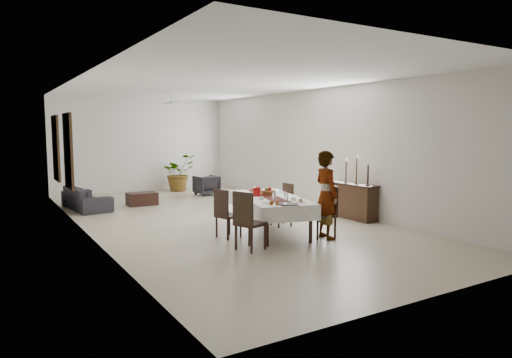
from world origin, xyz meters
name	(u,v)px	position (x,y,z in m)	size (l,w,h in m)	color
floor	(219,219)	(0.00, 0.00, 0.00)	(6.00, 12.00, 0.00)	#B4AA8F
ceiling	(217,83)	(0.00, 0.00, 3.20)	(6.00, 12.00, 0.02)	white
wall_back	(141,145)	(0.00, 6.00, 1.60)	(6.00, 0.02, 3.20)	silver
wall_front	(436,172)	(0.00, -6.00, 1.60)	(6.00, 0.02, 3.20)	silver
wall_left	(84,156)	(-3.00, 0.00, 1.60)	(0.02, 12.00, 3.20)	silver
wall_right	(318,149)	(3.00, 0.00, 1.60)	(0.02, 12.00, 3.20)	silver
dining_table_top	(270,198)	(0.29, -1.81, 0.70)	(0.97, 2.33, 0.05)	black
table_leg_fl	(267,228)	(-0.40, -2.78, 0.34)	(0.07, 0.07, 0.68)	black
table_leg_fr	(311,225)	(0.43, -2.99, 0.34)	(0.07, 0.07, 0.68)	black
table_leg_bl	(237,208)	(0.15, -0.63, 0.34)	(0.07, 0.07, 0.68)	black
table_leg_br	(272,206)	(0.98, -0.84, 0.34)	(0.07, 0.07, 0.68)	black
tablecloth_top	(270,197)	(0.29, -1.81, 0.73)	(1.15, 2.51, 0.01)	white
tablecloth_drape_left	(244,205)	(-0.26, -1.67, 0.59)	(0.01, 2.51, 0.29)	white
tablecloth_drape_right	(296,203)	(0.84, -1.95, 0.59)	(0.01, 2.51, 0.29)	silver
tablecloth_drape_near	(292,214)	(-0.02, -3.02, 0.59)	(1.15, 0.01, 0.29)	white
tablecloth_drape_far	(253,196)	(0.60, -0.60, 0.59)	(1.15, 0.01, 0.29)	silver
table_runner	(270,197)	(0.29, -1.81, 0.74)	(0.34, 2.43, 0.00)	#541D18
red_pitcher	(257,192)	(0.09, -1.61, 0.84)	(0.15, 0.15, 0.19)	#9B0B0B
pitcher_handle	(253,192)	(0.01, -1.59, 0.84)	(0.12, 0.12, 0.02)	maroon
wine_glass_near	(286,197)	(0.25, -2.45, 0.82)	(0.07, 0.07, 0.17)	silver
wine_glass_mid	(274,197)	(0.06, -2.30, 0.82)	(0.07, 0.07, 0.17)	white
teacup_right	(294,199)	(0.43, -2.45, 0.77)	(0.09, 0.09, 0.06)	silver
saucer_right	(294,200)	(0.43, -2.45, 0.75)	(0.15, 0.15, 0.01)	white
teacup_left	(262,198)	(-0.08, -2.07, 0.77)	(0.09, 0.09, 0.06)	white
saucer_left	(262,200)	(-0.08, -2.07, 0.75)	(0.15, 0.15, 0.01)	white
plate_near_right	(301,202)	(0.38, -2.73, 0.75)	(0.23, 0.23, 0.01)	white
bread_near_right	(301,201)	(0.38, -2.73, 0.77)	(0.09, 0.09, 0.09)	tan
plate_near_left	(268,202)	(-0.17, -2.44, 0.75)	(0.23, 0.23, 0.01)	silver
plate_far_left	(249,194)	(0.12, -1.21, 0.75)	(0.23, 0.23, 0.01)	white
serving_tray	(288,204)	(0.04, -2.80, 0.75)	(0.35, 0.35, 0.02)	#47474C
jam_jar_a	(277,203)	(-0.18, -2.77, 0.78)	(0.06, 0.06, 0.07)	brown
jam_jar_b	(271,203)	(-0.26, -2.69, 0.78)	(0.06, 0.06, 0.07)	brown
jam_jar_c	(272,202)	(-0.19, -2.61, 0.78)	(0.06, 0.06, 0.07)	brown
fruit_basket	(269,193)	(0.40, -1.58, 0.79)	(0.29, 0.29, 0.10)	brown
fruit_red	(270,189)	(0.43, -1.57, 0.86)	(0.09, 0.09, 0.09)	maroon
fruit_green	(266,189)	(0.37, -1.55, 0.86)	(0.08, 0.08, 0.08)	olive
chair_right_near_seat	(323,215)	(0.90, -2.78, 0.46)	(0.44, 0.44, 0.05)	black
chair_right_near_leg_fl	(335,229)	(1.01, -3.01, 0.22)	(0.04, 0.04, 0.43)	black
chair_right_near_leg_fr	(328,225)	(1.13, -2.67, 0.22)	(0.04, 0.04, 0.43)	black
chair_right_near_leg_bl	(318,229)	(0.67, -2.89, 0.22)	(0.04, 0.04, 0.43)	black
chair_right_near_leg_br	(311,226)	(0.79, -2.56, 0.22)	(0.04, 0.04, 0.43)	black
chair_right_near_back	(333,200)	(1.09, -2.85, 0.76)	(0.44, 0.04, 0.56)	black
chair_right_far_seat	(281,207)	(0.84, -1.41, 0.41)	(0.40, 0.40, 0.05)	black
chair_right_far_leg_fl	(291,218)	(0.99, -1.58, 0.20)	(0.04, 0.04, 0.39)	black
chair_right_far_leg_fr	(283,215)	(1.00, -1.25, 0.20)	(0.04, 0.04, 0.39)	black
chair_right_far_leg_bl	(279,219)	(0.67, -1.57, 0.20)	(0.04, 0.04, 0.39)	black
chair_right_far_leg_br	(271,217)	(0.68, -1.24, 0.20)	(0.04, 0.04, 0.39)	black
chair_right_far_back	(288,195)	(1.02, -1.42, 0.68)	(0.40, 0.04, 0.50)	black
chair_left_near_seat	(250,224)	(-0.78, -2.82, 0.47)	(0.45, 0.45, 0.05)	black
chair_left_near_leg_fl	(236,238)	(-1.01, -2.71, 0.22)	(0.04, 0.04, 0.44)	black
chair_left_near_leg_fr	(252,241)	(-0.89, -3.05, 0.22)	(0.04, 0.04, 0.44)	black
chair_left_near_leg_bl	(249,234)	(-0.66, -2.59, 0.22)	(0.04, 0.04, 0.44)	black
chair_left_near_leg_br	(265,237)	(-0.54, -2.93, 0.22)	(0.04, 0.04, 0.44)	black
chair_left_near_back	(243,208)	(-0.97, -2.88, 0.77)	(0.45, 0.04, 0.57)	black
chair_left_far_seat	(228,216)	(-0.67, -1.78, 0.43)	(0.41, 0.41, 0.05)	black
chair_left_far_leg_fl	(217,227)	(-0.87, -1.66, 0.20)	(0.04, 0.04, 0.41)	black
chair_left_far_leg_fr	(228,230)	(-0.79, -1.99, 0.20)	(0.04, 0.04, 0.41)	black
chair_left_far_leg_bl	(229,225)	(-0.55, -1.58, 0.20)	(0.04, 0.04, 0.41)	black
chair_left_far_leg_br	(241,227)	(-0.47, -1.91, 0.20)	(0.04, 0.04, 0.41)	black
chair_left_far_back	(221,203)	(-0.85, -1.83, 0.71)	(0.41, 0.04, 0.52)	black
woman	(326,195)	(0.93, -2.83, 0.86)	(0.62, 0.41, 1.71)	#9B9FA4
sideboard_body	(352,202)	(2.78, -1.58, 0.41)	(0.36, 1.36, 0.81)	black
sideboard_top	(353,184)	(2.78, -1.58, 0.83)	(0.40, 1.41, 0.03)	black
candlestick_near_base	(368,185)	(2.78, -2.08, 0.86)	(0.09, 0.09, 0.03)	black
candlestick_near_shaft	(368,175)	(2.78, -2.08, 1.10)	(0.05, 0.05, 0.45)	black
candlestick_near_candle	(368,163)	(2.78, -2.08, 1.36)	(0.03, 0.03, 0.07)	beige
candlestick_mid_base	(357,184)	(2.78, -1.71, 0.86)	(0.09, 0.09, 0.03)	black
candlestick_mid_shaft	(357,171)	(2.78, -1.71, 1.16)	(0.05, 0.05, 0.59)	black
candlestick_mid_candle	(357,157)	(2.78, -1.71, 1.49)	(0.03, 0.03, 0.07)	beige
candlestick_far_base	(346,182)	(2.78, -1.35, 0.86)	(0.09, 0.09, 0.03)	black
candlestick_far_shaft	(346,171)	(2.78, -1.35, 1.12)	(0.05, 0.05, 0.50)	black
candlestick_far_candle	(347,160)	(2.78, -1.35, 1.40)	(0.03, 0.03, 0.07)	white
sofa	(86,198)	(-2.41, 3.11, 0.30)	(2.02, 0.79, 0.59)	#28262B
armchair	(206,185)	(1.48, 3.87, 0.32)	(0.69, 0.71, 0.65)	#252227
coffee_table	(142,199)	(-0.95, 2.94, 0.18)	(0.80, 0.54, 0.36)	black
potted_plant	(178,173)	(1.09, 5.33, 0.64)	(1.15, 0.99, 1.27)	#2E5A24
mirror_frame_near	(68,151)	(-2.96, 2.20, 1.60)	(0.06, 1.05, 1.85)	black
mirror_glass_near	(70,151)	(-2.92, 2.20, 1.60)	(0.01, 0.90, 1.70)	silver
mirror_frame_far	(56,148)	(-2.96, 4.30, 1.60)	(0.06, 1.05, 1.85)	black
mirror_glass_far	(57,148)	(-2.92, 4.30, 1.60)	(0.01, 0.90, 1.70)	silver
fan_rod	(171,96)	(0.00, 3.00, 3.10)	(0.04, 0.04, 0.20)	white
fan_hub	(171,103)	(0.00, 3.00, 2.90)	(0.16, 0.16, 0.08)	silver
fan_blade_n	(167,103)	(0.00, 3.35, 2.90)	(0.10, 0.55, 0.01)	beige
fan_blade_s	(176,102)	(0.00, 2.65, 2.90)	(0.10, 0.55, 0.01)	silver
fan_blade_e	(183,103)	(0.35, 3.00, 2.90)	(0.55, 0.10, 0.01)	silver
fan_blade_w	(160,102)	(-0.35, 3.00, 2.90)	(0.55, 0.10, 0.01)	silver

